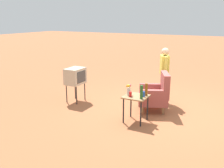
{
  "coord_description": "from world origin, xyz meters",
  "views": [
    {
      "loc": [
        6.53,
        1.9,
        2.5
      ],
      "look_at": [
        0.38,
        -1.36,
        0.65
      ],
      "focal_mm": 40.59,
      "sensor_mm": 36.0,
      "label": 1
    }
  ],
  "objects_px": {
    "person_standing": "(164,72)",
    "soda_can_red": "(130,94)",
    "tv_on_stand": "(75,76)",
    "soda_can_blue": "(144,94)",
    "armchair": "(156,93)",
    "side_table": "(136,100)",
    "bottle_tall_amber": "(146,90)",
    "bottle_wine_green": "(141,92)",
    "flower_vase": "(129,89)"
  },
  "relations": [
    {
      "from": "side_table",
      "to": "bottle_wine_green",
      "type": "bearing_deg",
      "value": 54.88
    },
    {
      "from": "tv_on_stand",
      "to": "bottle_tall_amber",
      "type": "height_order",
      "value": "tv_on_stand"
    },
    {
      "from": "armchair",
      "to": "soda_can_red",
      "type": "distance_m",
      "value": 1.12
    },
    {
      "from": "bottle_tall_amber",
      "to": "flower_vase",
      "type": "bearing_deg",
      "value": -68.55
    },
    {
      "from": "armchair",
      "to": "soda_can_blue",
      "type": "bearing_deg",
      "value": -1.92
    },
    {
      "from": "soda_can_red",
      "to": "tv_on_stand",
      "type": "bearing_deg",
      "value": -108.09
    },
    {
      "from": "person_standing",
      "to": "soda_can_blue",
      "type": "height_order",
      "value": "person_standing"
    },
    {
      "from": "armchair",
      "to": "bottle_wine_green",
      "type": "bearing_deg",
      "value": -0.9
    },
    {
      "from": "side_table",
      "to": "person_standing",
      "type": "height_order",
      "value": "person_standing"
    },
    {
      "from": "armchair",
      "to": "tv_on_stand",
      "type": "height_order",
      "value": "armchair"
    },
    {
      "from": "bottle_wine_green",
      "to": "flower_vase",
      "type": "height_order",
      "value": "bottle_wine_green"
    },
    {
      "from": "armchair",
      "to": "tv_on_stand",
      "type": "xyz_separation_m",
      "value": [
        0.37,
        -2.41,
        0.28
      ]
    },
    {
      "from": "soda_can_red",
      "to": "bottle_tall_amber",
      "type": "height_order",
      "value": "bottle_tall_amber"
    },
    {
      "from": "soda_can_red",
      "to": "bottle_tall_amber",
      "type": "xyz_separation_m",
      "value": [
        -0.26,
        0.3,
        0.09
      ]
    },
    {
      "from": "soda_can_blue",
      "to": "side_table",
      "type": "bearing_deg",
      "value": -76.63
    },
    {
      "from": "soda_can_red",
      "to": "flower_vase",
      "type": "distance_m",
      "value": 0.17
    },
    {
      "from": "bottle_tall_amber",
      "to": "flower_vase",
      "type": "relative_size",
      "value": 1.13
    },
    {
      "from": "person_standing",
      "to": "soda_can_red",
      "type": "bearing_deg",
      "value": -8.19
    },
    {
      "from": "side_table",
      "to": "person_standing",
      "type": "distance_m",
      "value": 1.78
    },
    {
      "from": "soda_can_blue",
      "to": "flower_vase",
      "type": "distance_m",
      "value": 0.38
    },
    {
      "from": "soda_can_red",
      "to": "bottle_wine_green",
      "type": "height_order",
      "value": "bottle_wine_green"
    },
    {
      "from": "soda_can_blue",
      "to": "flower_vase",
      "type": "xyz_separation_m",
      "value": [
        0.04,
        -0.37,
        0.09
      ]
    },
    {
      "from": "soda_can_blue",
      "to": "soda_can_red",
      "type": "height_order",
      "value": "same"
    },
    {
      "from": "armchair",
      "to": "soda_can_red",
      "type": "xyz_separation_m",
      "value": [
        1.05,
        -0.31,
        0.22
      ]
    },
    {
      "from": "side_table",
      "to": "flower_vase",
      "type": "xyz_separation_m",
      "value": [
        0.0,
        -0.19,
        0.25
      ]
    },
    {
      "from": "bottle_wine_green",
      "to": "tv_on_stand",
      "type": "bearing_deg",
      "value": -106.52
    },
    {
      "from": "tv_on_stand",
      "to": "soda_can_red",
      "type": "height_order",
      "value": "tv_on_stand"
    },
    {
      "from": "soda_can_red",
      "to": "flower_vase",
      "type": "relative_size",
      "value": 0.46
    },
    {
      "from": "armchair",
      "to": "person_standing",
      "type": "xyz_separation_m",
      "value": [
        -0.79,
        -0.04,
        0.44
      ]
    },
    {
      "from": "person_standing",
      "to": "bottle_wine_green",
      "type": "relative_size",
      "value": 5.12
    },
    {
      "from": "soda_can_red",
      "to": "bottle_wine_green",
      "type": "xyz_separation_m",
      "value": [
        0.02,
        0.29,
        0.1
      ]
    },
    {
      "from": "person_standing",
      "to": "soda_can_red",
      "type": "distance_m",
      "value": 1.87
    },
    {
      "from": "soda_can_blue",
      "to": "soda_can_red",
      "type": "relative_size",
      "value": 1.0
    },
    {
      "from": "side_table",
      "to": "flower_vase",
      "type": "height_order",
      "value": "flower_vase"
    },
    {
      "from": "armchair",
      "to": "bottle_tall_amber",
      "type": "relative_size",
      "value": 3.53
    },
    {
      "from": "person_standing",
      "to": "soda_can_blue",
      "type": "distance_m",
      "value": 1.7
    },
    {
      "from": "bottle_tall_amber",
      "to": "bottle_wine_green",
      "type": "bearing_deg",
      "value": -2.29
    },
    {
      "from": "side_table",
      "to": "tv_on_stand",
      "type": "distance_m",
      "value": 2.28
    },
    {
      "from": "side_table",
      "to": "soda_can_blue",
      "type": "height_order",
      "value": "soda_can_blue"
    },
    {
      "from": "tv_on_stand",
      "to": "side_table",
      "type": "bearing_deg",
      "value": 75.35
    },
    {
      "from": "soda_can_blue",
      "to": "bottle_wine_green",
      "type": "relative_size",
      "value": 0.38
    },
    {
      "from": "armchair",
      "to": "person_standing",
      "type": "height_order",
      "value": "person_standing"
    },
    {
      "from": "bottle_tall_amber",
      "to": "armchair",
      "type": "bearing_deg",
      "value": 179.61
    },
    {
      "from": "side_table",
      "to": "bottle_wine_green",
      "type": "xyz_separation_m",
      "value": [
        0.13,
        0.19,
        0.26
      ]
    },
    {
      "from": "bottle_tall_amber",
      "to": "bottle_wine_green",
      "type": "relative_size",
      "value": 0.94
    },
    {
      "from": "armchair",
      "to": "tv_on_stand",
      "type": "relative_size",
      "value": 1.03
    },
    {
      "from": "soda_can_red",
      "to": "bottle_wine_green",
      "type": "relative_size",
      "value": 0.38
    },
    {
      "from": "flower_vase",
      "to": "soda_can_red",
      "type": "bearing_deg",
      "value": 41.04
    },
    {
      "from": "armchair",
      "to": "bottle_tall_amber",
      "type": "xyz_separation_m",
      "value": [
        0.79,
        -0.01,
        0.31
      ]
    },
    {
      "from": "tv_on_stand",
      "to": "soda_can_blue",
      "type": "relative_size",
      "value": 8.44
    }
  ]
}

